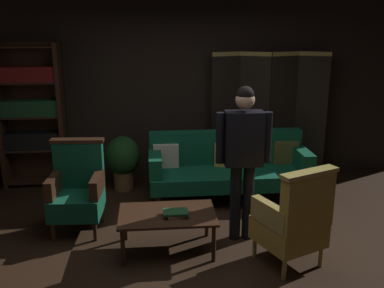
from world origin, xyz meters
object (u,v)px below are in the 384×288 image
Objects in this scene: coffee_table at (167,217)px; book_tan_leather at (176,215)px; velvet_couch at (228,165)px; armchair_gilt_accent at (294,220)px; folding_screen at (268,114)px; bookshelf at (32,113)px; armchair_wing_left at (77,189)px; potted_plant at (123,159)px; standing_figure at (243,150)px; book_green_cloth at (176,212)px.

book_tan_leather is (0.08, -0.07, 0.06)m from coffee_table.
velvet_couch is 1.83m from armchair_gilt_accent.
folding_screen is 0.93× the size of bookshelf.
coffee_table is 1.16m from armchair_wing_left.
armchair_wing_left reaches higher than velvet_couch.
book_tan_leather is (-1.12, 0.34, -0.06)m from armchair_gilt_accent.
bookshelf is 0.97× the size of velvet_couch.
folding_screen reaches higher than armchair_gilt_accent.
armchair_wing_left is 5.75× the size of book_tan_leather.
folding_screen is at bearing 81.08° from armchair_gilt_accent.
folding_screen is 2.24m from potted_plant.
armchair_gilt_accent is at bearing -51.57° from potted_plant.
velvet_couch is 11.72× the size of book_tan_leather.
armchair_gilt_accent is 0.89m from standing_figure.
standing_figure is at bearing -112.10° from folding_screen.
bookshelf is at bearing 143.82° from standing_figure.
armchair_wing_left is (-1.00, 0.59, 0.12)m from coffee_table.
armchair_wing_left is (-2.20, 1.00, 0.00)m from armchair_gilt_accent.
folding_screen is 1.83× the size of armchair_wing_left.
armchair_wing_left is at bearing 149.40° from coffee_table.
folding_screen is at bearing 55.17° from book_tan_leather.
book_green_cloth is at bearing -71.34° from potted_plant.
velvet_couch is at bearing -15.30° from bookshelf.
book_tan_leather is (0.63, -1.87, -0.01)m from potted_plant.
armchair_wing_left is (-2.60, -1.52, -0.50)m from folding_screen.
armchair_wing_left is 1.33× the size of potted_plant.
standing_figure is 0.96m from book_green_cloth.
folding_screen is at bearing -0.17° from bookshelf.
coffee_table is at bearing 161.06° from armchair_gilt_accent.
bookshelf is 2.88m from coffee_table.
bookshelf is 3.28m from standing_figure.
standing_figure is at bearing 122.59° from armchair_gilt_accent.
book_tan_leather is (1.08, -0.66, -0.06)m from armchair_wing_left.
velvet_couch is 2.12× the size of coffee_table.
velvet_couch reaches higher than potted_plant.
standing_figure is at bearing -36.18° from bookshelf.
bookshelf is at bearing 140.06° from armchair_gilt_accent.
armchair_wing_left is at bearing -149.64° from folding_screen.
bookshelf is at bearing 118.32° from armchair_wing_left.
armchair_gilt_accent reaches higher than book_green_cloth.
folding_screen is 2.08m from standing_figure.
potted_plant is 4.31× the size of book_tan_leather.
bookshelf is at bearing 130.96° from book_tan_leather.
bookshelf is at bearing 130.66° from coffee_table.
book_green_cloth is (-0.80, -1.46, 0.01)m from velvet_couch.
armchair_gilt_accent is at bearing -57.41° from standing_figure.
folding_screen reaches higher than standing_figure.
armchair_gilt_accent is 1.18m from book_tan_leather.
standing_figure reaches higher than coffee_table.
potted_plant reaches higher than coffee_table.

